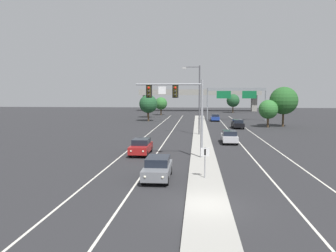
{
  "coord_description": "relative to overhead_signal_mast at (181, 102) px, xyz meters",
  "views": [
    {
      "loc": [
        -0.59,
        -17.24,
        6.06
      ],
      "look_at": [
        -3.2,
        11.83,
        3.2
      ],
      "focal_mm": 35.04,
      "sensor_mm": 36.0,
      "label": 1
    }
  ],
  "objects": [
    {
      "name": "street_lamp_median",
      "position": [
        1.6,
        17.66,
        0.51
      ],
      "size": [
        2.58,
        0.28,
        10.0
      ],
      "color": "#4C4C51",
      "rests_on": "median_island"
    },
    {
      "name": "tree_far_left_a",
      "position": [
        -9.38,
        42.18,
        -1.45
      ],
      "size": [
        4.06,
        4.06,
        5.88
      ],
      "color": "#4C3823",
      "rests_on": "ground"
    },
    {
      "name": "overpass_bridge",
      "position": [
        2.14,
        86.86,
        0.49
      ],
      "size": [
        42.4,
        6.4,
        7.65
      ],
      "color": "gray",
      "rests_on": "ground"
    },
    {
      "name": "tree_far_left_b",
      "position": [
        -8.87,
        63.06,
        -1.95
      ],
      "size": [
        3.54,
        3.54,
        5.12
      ],
      "color": "#4C3823",
      "rests_on": "ground"
    },
    {
      "name": "lane_stripe_oncoming_center",
      "position": [
        -2.56,
        11.86,
        -5.28
      ],
      "size": [
        0.14,
        100.0,
        0.01
      ],
      "primitive_type": "cube",
      "color": "silver",
      "rests_on": "ground"
    },
    {
      "name": "ground_plane",
      "position": [
        2.14,
        -13.14,
        -5.29
      ],
      "size": [
        260.0,
        260.0,
        0.0
      ],
      "primitive_type": "plane",
      "color": "#28282B"
    },
    {
      "name": "tree_far_left_c",
      "position": [
        -11.22,
        53.34,
        -1.72
      ],
      "size": [
        3.78,
        3.78,
        5.47
      ],
      "color": "#4C3823",
      "rests_on": "ground"
    },
    {
      "name": "car_oncoming_grey",
      "position": [
        -1.24,
        -7.61,
        -4.47
      ],
      "size": [
        1.85,
        4.48,
        1.58
      ],
      "color": "slate",
      "rests_on": "ground"
    },
    {
      "name": "highway_sign_gantry",
      "position": [
        10.34,
        45.26,
        0.88
      ],
      "size": [
        13.28,
        0.42,
        7.5
      ],
      "color": "gray",
      "rests_on": "ground"
    },
    {
      "name": "tree_far_right_b",
      "position": [
        13.02,
        77.17,
        -1.36
      ],
      "size": [
        4.16,
        4.16,
        6.02
      ],
      "color": "#4C3823",
      "rests_on": "ground"
    },
    {
      "name": "overhead_signal_mast",
      "position": [
        0.0,
        0.0,
        0.0
      ],
      "size": [
        6.28,
        0.44,
        7.2
      ],
      "color": "gray",
      "rests_on": "median_island"
    },
    {
      "name": "median_island",
      "position": [
        2.14,
        4.86,
        -5.21
      ],
      "size": [
        2.4,
        110.0,
        0.15
      ],
      "primitive_type": "cube",
      "color": "#9E9B93",
      "rests_on": "ground"
    },
    {
      "name": "median_sign_post",
      "position": [
        2.11,
        -7.53,
        -3.7
      ],
      "size": [
        0.6,
        0.1,
        2.2
      ],
      "color": "gray",
      "rests_on": "median_island"
    },
    {
      "name": "car_receding_silver",
      "position": [
        5.51,
        10.21,
        -4.47
      ],
      "size": [
        1.85,
        4.48,
        1.58
      ],
      "color": "#B7B7BC",
      "rests_on": "ground"
    },
    {
      "name": "car_receding_blue",
      "position": [
        5.51,
        43.49,
        -4.47
      ],
      "size": [
        1.84,
        4.48,
        1.58
      ],
      "color": "navy",
      "rests_on": "ground"
    },
    {
      "name": "car_oncoming_red",
      "position": [
        -4.05,
        1.73,
        -4.47
      ],
      "size": [
        1.82,
        4.47,
        1.58
      ],
      "color": "maroon",
      "rests_on": "ground"
    },
    {
      "name": "edge_stripe_right",
      "position": [
        10.14,
        11.86,
        -5.28
      ],
      "size": [
        0.14,
        100.0,
        0.01
      ],
      "primitive_type": "cube",
      "color": "silver",
      "rests_on": "ground"
    },
    {
      "name": "tree_far_right_a",
      "position": [
        17.41,
        31.93,
        -0.47
      ],
      "size": [
        5.1,
        5.1,
        7.38
      ],
      "color": "#4C3823",
      "rests_on": "ground"
    },
    {
      "name": "edge_stripe_left",
      "position": [
        -5.86,
        11.86,
        -5.28
      ],
      "size": [
        0.14,
        100.0,
        0.01
      ],
      "primitive_type": "cube",
      "color": "silver",
      "rests_on": "ground"
    },
    {
      "name": "lane_stripe_receding_center",
      "position": [
        6.84,
        11.86,
        -5.28
      ],
      "size": [
        0.14,
        100.0,
        0.01
      ],
      "primitive_type": "cube",
      "color": "silver",
      "rests_on": "ground"
    },
    {
      "name": "car_receding_black",
      "position": [
        8.67,
        28.15,
        -4.47
      ],
      "size": [
        1.89,
        4.5,
        1.58
      ],
      "color": "black",
      "rests_on": "ground"
    },
    {
      "name": "tree_far_right_c",
      "position": [
        14.36,
        30.36,
        -2.02
      ],
      "size": [
        3.46,
        3.46,
        5.01
      ],
      "color": "#4C3823",
      "rests_on": "ground"
    }
  ]
}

